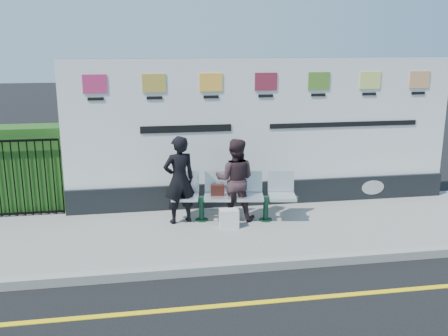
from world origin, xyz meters
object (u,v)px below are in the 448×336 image
woman_left (179,180)px  billboard (264,143)px  woman_right (235,180)px  bench (234,208)px

woman_left → billboard: bearing=-170.2°
billboard → woman_left: size_ratio=4.82×
billboard → woman_right: billboard is taller
woman_left → woman_right: 1.06m
billboard → woman_left: 2.07m
bench → billboard: bearing=59.0°
woman_right → woman_left: bearing=16.4°
billboard → woman_left: billboard is taller
woman_right → billboard: bearing=-115.0°
woman_left → woman_right: (1.06, -0.00, -0.04)m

